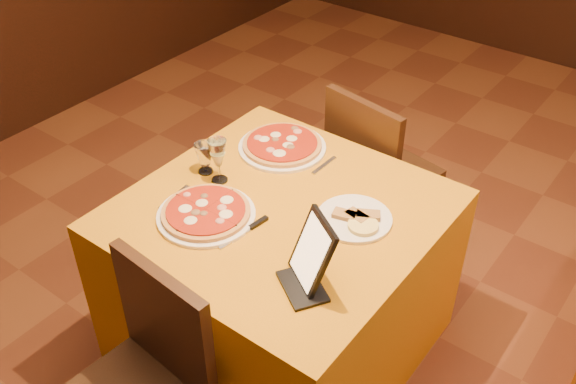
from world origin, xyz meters
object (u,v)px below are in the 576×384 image
Objects in this scene: chair_main_far at (384,172)px; water_glass at (205,158)px; pizza_far at (282,146)px; tablet at (312,252)px; main_table at (281,280)px; pizza_near at (206,213)px; wine_glass at (218,161)px.

water_glass is at bearing 74.65° from chair_main_far.
tablet is (0.55, -0.56, 0.10)m from pizza_far.
pizza_near is (-0.19, -0.20, 0.39)m from main_table.
chair_main_far is 3.73× the size of tablet.
main_table is 0.56m from pizza_far.
tablet is at bearing -19.01° from water_glass.
chair_main_far is at bearing 70.05° from wine_glass.
water_glass reaches higher than pizza_near.
tablet reaches higher than water_glass.
tablet is (0.31, -0.23, 0.49)m from main_table.
main_table is 5.79× the size of wine_glass.
pizza_far is at bearing 65.80° from water_glass.
pizza_near is 2.79× the size of water_glass.
pizza_far is at bearing 166.93° from tablet.
pizza_near is 1.91× the size of wine_glass.
main_table is 3.03× the size of pizza_near.
wine_glass is at bearing 79.99° from chair_main_far.
pizza_near is 0.24m from wine_glass.
chair_main_far is 1.08m from pizza_near.
wine_glass is 0.09m from water_glass.
wine_glass is at bearing -178.74° from main_table.
water_glass is at bearing 179.37° from main_table.
water_glass is 0.53× the size of tablet.
pizza_far is 2.86× the size of water_glass.
pizza_near is at bearing -60.45° from wine_glass.
main_table is at bearing 99.94° from chair_main_far.
main_table is at bearing 47.67° from pizza_near.
chair_main_far reaches higher than pizza_near.
pizza_near is 0.53m from pizza_far.
pizza_near is 0.98× the size of pizza_far.
water_glass is 0.73m from tablet.
pizza_near is 0.51m from tablet.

